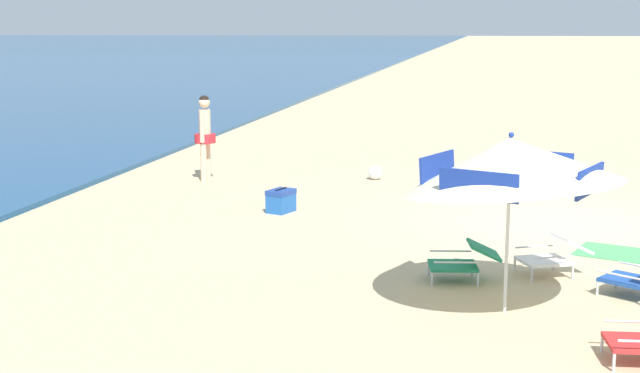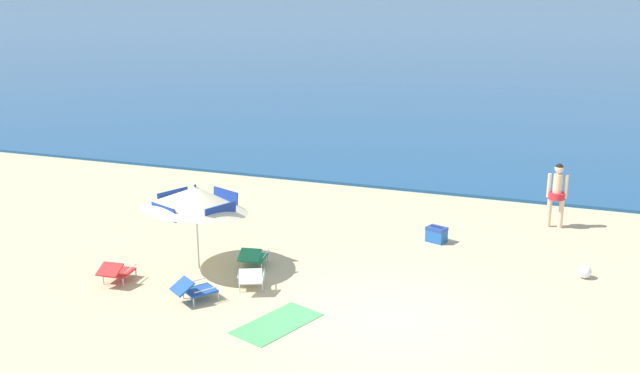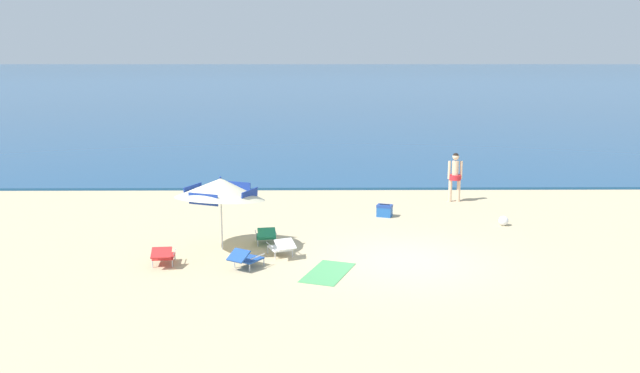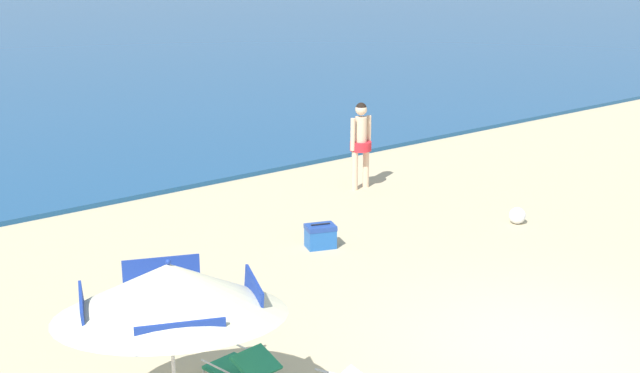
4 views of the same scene
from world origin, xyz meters
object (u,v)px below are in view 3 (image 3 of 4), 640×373
object	(u,v)px
beach_umbrella_striped_main	(221,188)
lounge_chair_beside_umbrella	(266,235)
lounge_chair_spare_folded	(163,255)
beach_ball	(503,221)
cooler_box	(385,211)
person_standing_near_shore	(455,174)
lounge_chair_under_umbrella	(282,247)
lounge_chair_facing_sea	(245,258)
beach_towel	(328,273)

from	to	relation	value
beach_umbrella_striped_main	lounge_chair_beside_umbrella	world-z (taller)	beach_umbrella_striped_main
lounge_chair_spare_folded	beach_ball	xyz separation A→B (m)	(9.82, 3.90, -0.12)
lounge_chair_beside_umbrella	cooler_box	world-z (taller)	lounge_chair_beside_umbrella
cooler_box	beach_ball	xyz separation A→B (m)	(3.63, -1.22, -0.05)
person_standing_near_shore	lounge_chair_under_umbrella	bearing A→B (deg)	-132.04
lounge_chair_facing_sea	beach_ball	xyz separation A→B (m)	(7.70, 4.14, -0.12)
lounge_chair_facing_sea	person_standing_near_shore	world-z (taller)	person_standing_near_shore
lounge_chair_spare_folded	beach_ball	bearing A→B (deg)	21.65
lounge_chair_under_umbrella	beach_towel	xyz separation A→B (m)	(1.19, -1.32, -0.27)
beach_umbrella_striped_main	beach_ball	distance (m)	9.01
beach_umbrella_striped_main	beach_ball	xyz separation A→B (m)	(8.51, 2.53, -1.57)
lounge_chair_beside_umbrella	person_standing_near_shore	world-z (taller)	person_standing_near_shore
beach_umbrella_striped_main	beach_towel	size ratio (longest dim) A/B	1.85
lounge_chair_under_umbrella	lounge_chair_beside_umbrella	xyz separation A→B (m)	(-0.50, 1.15, 0.00)
lounge_chair_beside_umbrella	lounge_chair_facing_sea	distance (m)	2.13
beach_ball	beach_towel	xyz separation A→B (m)	(-5.64, -4.51, -0.15)
beach_umbrella_striped_main	lounge_chair_facing_sea	bearing A→B (deg)	-63.34
lounge_chair_spare_folded	beach_ball	world-z (taller)	lounge_chair_spare_folded
lounge_chair_facing_sea	beach_towel	size ratio (longest dim) A/B	0.57
lounge_chair_facing_sea	beach_towel	xyz separation A→B (m)	(2.06, -0.37, -0.26)
lounge_chair_facing_sea	lounge_chair_under_umbrella	bearing A→B (deg)	47.80
person_standing_near_shore	cooler_box	xyz separation A→B (m)	(-2.82, -2.29, -0.84)
lounge_chair_under_umbrella	beach_ball	distance (m)	7.54
beach_umbrella_striped_main	lounge_chair_facing_sea	size ratio (longest dim) A/B	3.25
beach_umbrella_striped_main	beach_towel	bearing A→B (deg)	-34.61
beach_umbrella_striped_main	lounge_chair_beside_umbrella	distance (m)	1.92
beach_towel	lounge_chair_beside_umbrella	bearing A→B (deg)	124.46
lounge_chair_under_umbrella	person_standing_near_shore	bearing A→B (deg)	47.96
cooler_box	beach_ball	size ratio (longest dim) A/B	1.90
beach_umbrella_striped_main	lounge_chair_under_umbrella	size ratio (longest dim) A/B	3.28
beach_umbrella_striped_main	person_standing_near_shore	xyz separation A→B (m)	(7.70, 6.04, -0.68)
lounge_chair_under_umbrella	beach_towel	bearing A→B (deg)	-47.97
beach_ball	lounge_chair_spare_folded	bearing A→B (deg)	-158.35
person_standing_near_shore	cooler_box	world-z (taller)	person_standing_near_shore
cooler_box	lounge_chair_spare_folded	bearing A→B (deg)	-140.45
beach_towel	lounge_chair_under_umbrella	bearing A→B (deg)	132.03
lounge_chair_facing_sea	lounge_chair_spare_folded	xyz separation A→B (m)	(-2.12, 0.24, 0.00)
lounge_chair_spare_folded	person_standing_near_shore	size ratio (longest dim) A/B	0.51
person_standing_near_shore	cooler_box	bearing A→B (deg)	-140.93
lounge_chair_facing_sea	beach_umbrella_striped_main	bearing A→B (deg)	116.66
lounge_chair_under_umbrella	person_standing_near_shore	xyz separation A→B (m)	(6.03, 6.69, 0.77)
lounge_chair_spare_folded	beach_towel	size ratio (longest dim) A/B	0.52
lounge_chair_spare_folded	beach_ball	distance (m)	10.56
person_standing_near_shore	beach_ball	bearing A→B (deg)	-77.14
beach_umbrella_striped_main	cooler_box	xyz separation A→B (m)	(4.88, 3.75, -1.52)
lounge_chair_under_umbrella	lounge_chair_spare_folded	size ratio (longest dim) A/B	1.10
lounge_chair_under_umbrella	beach_towel	world-z (taller)	lounge_chair_under_umbrella
person_standing_near_shore	beach_towel	size ratio (longest dim) A/B	1.00
lounge_chair_facing_sea	lounge_chair_spare_folded	bearing A→B (deg)	173.51
lounge_chair_beside_umbrella	beach_ball	distance (m)	7.62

